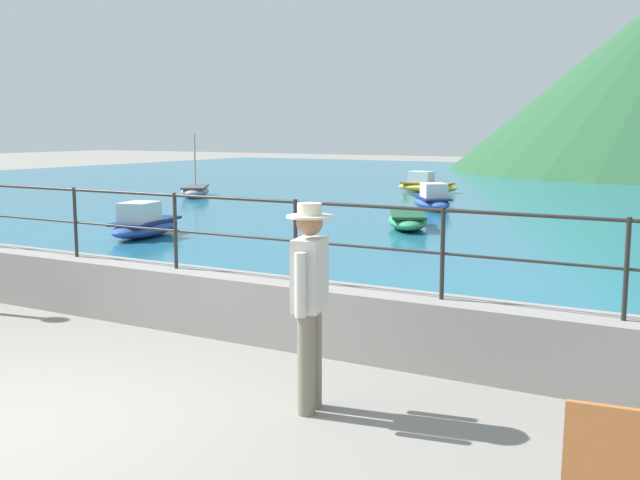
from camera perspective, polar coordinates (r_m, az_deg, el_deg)
promenade_wall at (r=8.87m, az=-6.41°, el=-4.80°), size 20.00×0.56×0.70m
railing at (r=8.71m, az=-6.51°, el=1.42°), size 18.44×0.04×0.90m
lake_water at (r=30.11m, az=20.19°, el=3.30°), size 64.00×44.32×0.06m
person_walking at (r=6.34m, az=-0.77°, el=-4.20°), size 0.38×0.56×1.75m
boat_0 at (r=17.94m, az=6.52°, el=1.48°), size 1.83×2.46×0.36m
boat_1 at (r=22.39m, az=8.29°, el=2.96°), size 2.08×2.39×0.76m
boat_2 at (r=26.72m, az=-9.22°, el=3.64°), size 1.99×2.42×2.13m
boat_3 at (r=28.34m, az=7.86°, el=4.05°), size 2.34×1.01×0.76m
boat_4 at (r=16.88m, az=-12.85°, el=1.15°), size 1.38×2.44×0.76m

